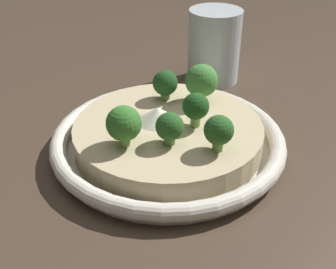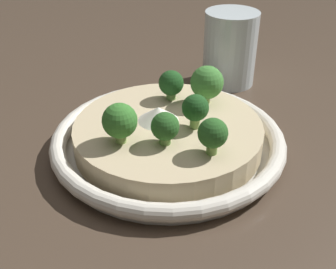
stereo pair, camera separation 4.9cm
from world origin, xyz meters
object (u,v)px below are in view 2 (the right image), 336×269
object	(u,v)px
broccoli_back	(120,121)
risotto_bowl	(168,138)
broccoli_front	(195,109)
broccoli_front_right	(207,83)
broccoli_left	(165,127)
broccoli_right	(171,84)
drinking_glass	(230,48)
broccoli_front_left	(213,134)

from	to	relation	value
broccoli_back	risotto_bowl	bearing A→B (deg)	-77.65
broccoli_front	broccoli_front_right	bearing A→B (deg)	-40.90
risotto_bowl	broccoli_left	bearing A→B (deg)	151.31
broccoli_front	broccoli_right	bearing A→B (deg)	-3.81
broccoli_front	drinking_glass	distance (m)	0.21
broccoli_front_left	drinking_glass	distance (m)	0.25
broccoli_left	risotto_bowl	bearing A→B (deg)	-28.69
risotto_bowl	broccoli_right	distance (m)	0.07
broccoli_right	broccoli_left	distance (m)	0.10
broccoli_front_right	broccoli_front_left	world-z (taller)	broccoli_front_right
risotto_bowl	broccoli_right	size ratio (longest dim) A/B	7.18
broccoli_front	drinking_glass	world-z (taller)	drinking_glass
broccoli_right	broccoli_front_left	size ratio (longest dim) A/B	0.95
broccoli_back	broccoli_front	bearing A→B (deg)	-93.85
broccoli_right	broccoli_front	xyz separation A→B (m)	(-0.07, 0.00, 0.00)
risotto_bowl	broccoli_right	xyz separation A→B (m)	(0.06, -0.03, 0.04)
risotto_bowl	broccoli_front_left	size ratio (longest dim) A/B	6.84
broccoli_front_right	broccoli_front_left	distance (m)	0.11
broccoli_left	broccoli_front_right	distance (m)	0.10
broccoli_right	broccoli_front_right	xyz separation A→B (m)	(-0.03, -0.03, 0.01)
risotto_bowl	broccoli_front	distance (m)	0.05
broccoli_front_left	broccoli_right	bearing A→B (deg)	-5.73
broccoli_back	drinking_glass	xyz separation A→B (m)	(0.15, -0.23, -0.01)
broccoli_back	broccoli_front	xyz separation A→B (m)	(-0.01, -0.09, -0.00)
broccoli_left	broccoli_front	bearing A→B (deg)	-69.53
broccoli_left	broccoli_front_right	size ratio (longest dim) A/B	0.74
broccoli_right	broccoli_back	size ratio (longest dim) A/B	0.84
broccoli_left	broccoli_back	bearing A→B (deg)	62.07
broccoli_right	broccoli_front	distance (m)	0.08
broccoli_left	drinking_glass	distance (m)	0.25
drinking_glass	broccoli_back	bearing A→B (deg)	123.35
risotto_bowl	broccoli_front	bearing A→B (deg)	-128.10
broccoli_right	broccoli_left	world-z (taller)	broccoli_right
broccoli_back	drinking_glass	bearing A→B (deg)	-56.65
broccoli_left	drinking_glass	bearing A→B (deg)	-47.09
broccoli_front_right	drinking_glass	size ratio (longest dim) A/B	0.44
risotto_bowl	broccoli_front_left	bearing A→B (deg)	-166.99
broccoli_right	drinking_glass	xyz separation A→B (m)	(0.08, -0.13, -0.00)
broccoli_front_right	broccoli_front_left	bearing A→B (deg)	154.31
risotto_bowl	broccoli_front_left	world-z (taller)	broccoli_front_left
broccoli_right	broccoli_left	bearing A→B (deg)	151.76
risotto_bowl	broccoli_front_right	distance (m)	0.08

